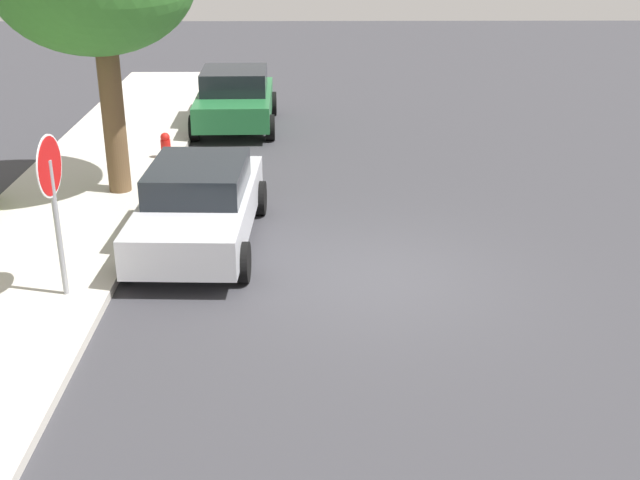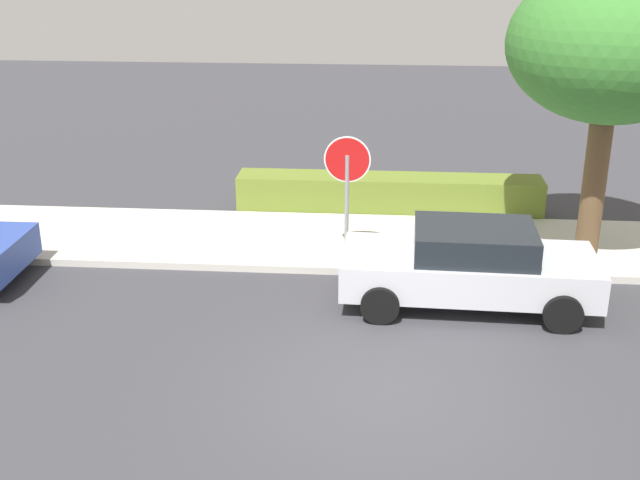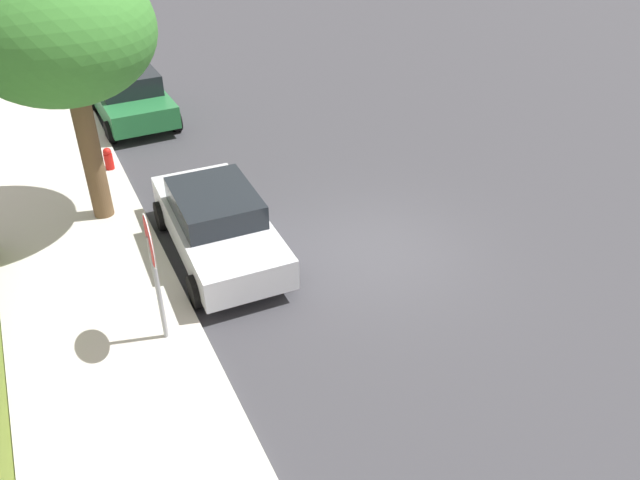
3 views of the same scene
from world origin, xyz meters
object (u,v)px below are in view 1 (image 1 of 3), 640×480
Objects in this scene: stop_sign at (52,189)px; parked_car_silver at (199,204)px; parked_car_green at (235,98)px; fire_hydrant at (166,148)px.

parked_car_silver is at bearing -37.77° from stop_sign.
stop_sign is 10.21m from parked_car_green.
stop_sign is 2.94m from parked_car_silver.
parked_car_silver is 1.13× the size of parked_car_green.
parked_car_silver is 7.85m from parked_car_green.
stop_sign reaches higher than fire_hydrant.
stop_sign is 6.96m from fire_hydrant.
stop_sign is 0.58× the size of parked_car_silver.
parked_car_green is at bearing 0.64° from parked_car_silver.
parked_car_green is at bearing -21.64° from fire_hydrant.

